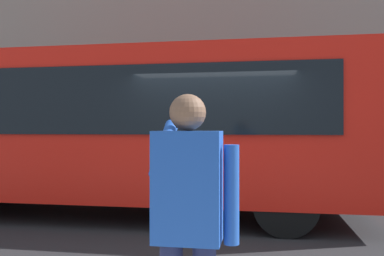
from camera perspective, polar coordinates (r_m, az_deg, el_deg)
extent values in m
plane|color=#232326|center=(7.08, 3.62, -13.50)|extent=(60.00, 60.00, 0.00)
cube|color=maroon|center=(13.40, 21.74, 5.75)|extent=(4.40, 1.10, 0.24)
cube|color=red|center=(7.88, -9.82, 0.34)|extent=(9.00, 2.50, 2.60)
cube|color=black|center=(6.73, -13.43, 3.82)|extent=(7.60, 0.06, 1.10)
cylinder|color=black|center=(10.29, -23.72, -6.44)|extent=(1.00, 0.28, 1.00)
cylinder|color=black|center=(8.61, 12.17, -7.70)|extent=(1.00, 0.28, 1.00)
cylinder|color=black|center=(6.44, 12.99, -10.30)|extent=(1.00, 0.28, 1.00)
cube|color=#1E4CAD|center=(2.44, -0.61, -8.17)|extent=(0.40, 0.24, 0.66)
sphere|color=brown|center=(2.42, -0.61, 2.19)|extent=(0.22, 0.22, 0.22)
cylinder|color=#1E4CAD|center=(2.42, 5.55, -9.22)|extent=(0.09, 0.09, 0.58)
cylinder|color=#1E4CAD|center=(2.62, -3.86, -2.80)|extent=(0.09, 0.48, 0.37)
cube|color=black|center=(2.73, -1.53, 1.51)|extent=(0.07, 0.01, 0.14)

